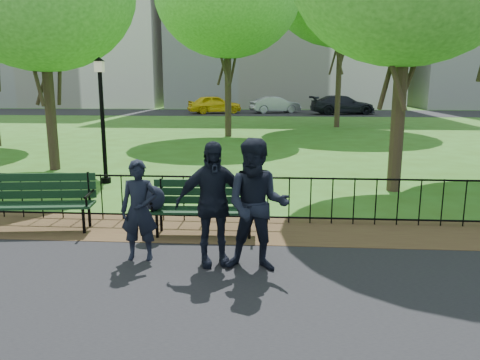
# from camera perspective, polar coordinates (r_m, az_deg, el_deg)

# --- Properties ---
(ground) EXTENTS (120.00, 120.00, 0.00)m
(ground) POSITION_cam_1_polar(r_m,az_deg,el_deg) (7.13, -5.05, -9.80)
(ground) COLOR #335817
(dirt_strip) EXTENTS (60.00, 1.60, 0.01)m
(dirt_strip) POSITION_cam_1_polar(r_m,az_deg,el_deg) (8.52, -3.46, -6.02)
(dirt_strip) COLOR #3C2518
(dirt_strip) RESTS_ON ground
(far_street) EXTENTS (70.00, 9.00, 0.01)m
(far_street) POSITION_cam_1_polar(r_m,az_deg,el_deg) (41.64, 2.63, 8.20)
(far_street) COLOR black
(far_street) RESTS_ON ground
(iron_fence) EXTENTS (24.06, 0.06, 1.00)m
(iron_fence) POSITION_cam_1_polar(r_m,az_deg,el_deg) (8.87, -3.08, -2.04)
(iron_fence) COLOR black
(iron_fence) RESTS_ON ground
(park_bench_main) EXTENTS (1.96, 0.63, 1.03)m
(park_bench_main) POSITION_cam_1_polar(r_m,az_deg,el_deg) (8.12, -6.71, -2.47)
(park_bench_main) COLOR black
(park_bench_main) RESTS_ON ground
(park_bench_left_a) EXTENTS (2.00, 0.84, 1.10)m
(park_bench_left_a) POSITION_cam_1_polar(r_m,az_deg,el_deg) (9.11, -23.29, -1.79)
(park_bench_left_a) COLOR black
(park_bench_left_a) RESTS_ON ground
(lamppost) EXTENTS (0.29, 0.29, 3.25)m
(lamppost) POSITION_cam_1_polar(r_m,az_deg,el_deg) (12.70, -16.44, 7.50)
(lamppost) COLOR black
(lamppost) RESTS_ON ground
(person_left) EXTENTS (0.57, 0.40, 1.51)m
(person_left) POSITION_cam_1_polar(r_m,az_deg,el_deg) (7.08, -12.17, -3.63)
(person_left) COLOR black
(person_left) RESTS_ON asphalt_path
(person_mid) EXTENTS (0.93, 0.52, 1.87)m
(person_mid) POSITION_cam_1_polar(r_m,az_deg,el_deg) (6.48, 2.09, -3.13)
(person_mid) COLOR black
(person_mid) RESTS_ON asphalt_path
(person_right) EXTENTS (1.15, 0.76, 1.81)m
(person_right) POSITION_cam_1_polar(r_m,az_deg,el_deg) (6.71, -3.42, -2.91)
(person_right) COLOR black
(person_right) RESTS_ON asphalt_path
(taxi) EXTENTS (4.89, 3.43, 1.55)m
(taxi) POSITION_cam_1_polar(r_m,az_deg,el_deg) (40.56, -3.11, 9.20)
(taxi) COLOR yellow
(taxi) RESTS_ON far_street
(sedan_silver) EXTENTS (4.54, 2.87, 1.41)m
(sedan_silver) POSITION_cam_1_polar(r_m,az_deg,el_deg) (41.14, 4.32, 9.13)
(sedan_silver) COLOR #9EA1A5
(sedan_silver) RESTS_ON far_street
(sedan_dark) EXTENTS (5.67, 3.15, 1.55)m
(sedan_dark) POSITION_cam_1_polar(r_m,az_deg,el_deg) (40.36, 12.41, 8.94)
(sedan_dark) COLOR black
(sedan_dark) RESTS_ON far_street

